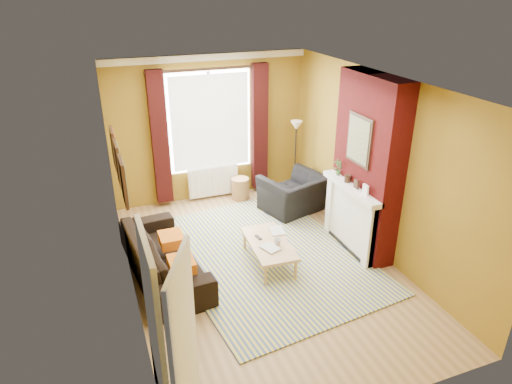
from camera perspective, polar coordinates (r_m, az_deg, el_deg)
ground at (r=7.08m, az=0.73°, el=-9.28°), size 5.50×5.50×0.00m
room_walls at (r=6.88m, az=4.91°, el=2.64°), size 3.82×5.54×2.83m
striped_rug at (r=7.34m, az=1.14°, el=-7.85°), size 3.14×4.05×0.02m
sofa at (r=6.89m, az=-11.49°, el=-7.74°), size 1.06×2.27×0.64m
armchair at (r=8.58m, az=4.69°, el=-0.21°), size 1.31×1.22×0.70m
coffee_table at (r=6.96m, az=1.62°, el=-6.59°), size 0.64×1.19×0.39m
wicker_stool at (r=9.10m, az=-1.98°, el=0.44°), size 0.38×0.38×0.43m
floor_lamp at (r=8.90m, az=5.01°, el=6.79°), size 0.26×0.26×1.56m
book_a at (r=6.72m, az=1.12°, el=-7.31°), size 0.29×0.33×0.03m
book_b at (r=7.19m, az=1.81°, el=-4.99°), size 0.25×0.32×0.02m
mug at (r=6.86m, az=2.71°, el=-6.25°), size 0.13×0.13×0.10m
tv_remote at (r=7.04m, az=0.31°, el=-5.68°), size 0.07×0.15×0.02m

